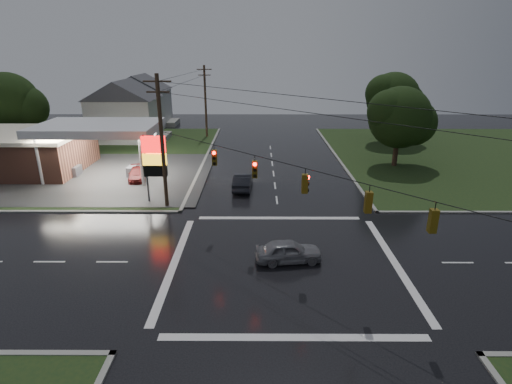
{
  "coord_description": "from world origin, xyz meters",
  "views": [
    {
      "loc": [
        -1.72,
        -22.32,
        12.84
      ],
      "look_at": [
        -1.84,
        4.84,
        3.0
      ],
      "focal_mm": 28.0,
      "sensor_mm": 36.0,
      "label": 1
    }
  ],
  "objects_px": {
    "house_near": "(125,110)",
    "tree_nw_behind": "(10,102)",
    "car_north": "(243,181)",
    "car_pump": "(137,174)",
    "utility_pole_nw": "(162,141)",
    "utility_pole_n": "(205,100)",
    "house_far": "(141,99)",
    "tree_ne_far": "(394,99)",
    "car_crossing": "(289,251)",
    "pylon_sign": "(155,158)",
    "gas_station": "(36,149)",
    "tree_ne_near": "(401,118)"
  },
  "relations": [
    {
      "from": "gas_station",
      "to": "house_near",
      "type": "relative_size",
      "value": 2.37
    },
    {
      "from": "gas_station",
      "to": "house_far",
      "type": "relative_size",
      "value": 2.37
    },
    {
      "from": "house_near",
      "to": "tree_nw_behind",
      "type": "xyz_separation_m",
      "value": [
        -12.89,
        -6.01,
        1.77
      ]
    },
    {
      "from": "pylon_sign",
      "to": "tree_nw_behind",
      "type": "xyz_separation_m",
      "value": [
        -23.34,
        19.49,
        2.17
      ]
    },
    {
      "from": "house_near",
      "to": "gas_station",
      "type": "bearing_deg",
      "value": -106.17
    },
    {
      "from": "house_far",
      "to": "tree_ne_near",
      "type": "distance_m",
      "value": 44.5
    },
    {
      "from": "tree_ne_far",
      "to": "car_north",
      "type": "xyz_separation_m",
      "value": [
        -20.29,
        -19.86,
        -5.4
      ]
    },
    {
      "from": "utility_pole_nw",
      "to": "car_pump",
      "type": "distance_m",
      "value": 10.08
    },
    {
      "from": "tree_ne_near",
      "to": "pylon_sign",
      "type": "bearing_deg",
      "value": -154.99
    },
    {
      "from": "car_north",
      "to": "car_pump",
      "type": "xyz_separation_m",
      "value": [
        -11.0,
        2.72,
        -0.18
      ]
    },
    {
      "from": "gas_station",
      "to": "house_far",
      "type": "distance_m",
      "value": 28.61
    },
    {
      "from": "pylon_sign",
      "to": "car_north",
      "type": "height_order",
      "value": "pylon_sign"
    },
    {
      "from": "utility_pole_n",
      "to": "car_pump",
      "type": "relative_size",
      "value": 2.53
    },
    {
      "from": "gas_station",
      "to": "pylon_sign",
      "type": "bearing_deg",
      "value": -31.22
    },
    {
      "from": "gas_station",
      "to": "utility_pole_n",
      "type": "bearing_deg",
      "value": 48.53
    },
    {
      "from": "utility_pole_nw",
      "to": "tree_ne_far",
      "type": "relative_size",
      "value": 1.12
    },
    {
      "from": "house_far",
      "to": "car_pump",
      "type": "relative_size",
      "value": 2.66
    },
    {
      "from": "utility_pole_n",
      "to": "tree_ne_near",
      "type": "relative_size",
      "value": 1.17
    },
    {
      "from": "tree_nw_behind",
      "to": "car_crossing",
      "type": "bearing_deg",
      "value": -41.19
    },
    {
      "from": "tree_ne_far",
      "to": "car_pump",
      "type": "height_order",
      "value": "tree_ne_far"
    },
    {
      "from": "gas_station",
      "to": "utility_pole_n",
      "type": "xyz_separation_m",
      "value": [
        16.18,
        18.3,
        2.92
      ]
    },
    {
      "from": "utility_pole_n",
      "to": "car_north",
      "type": "xyz_separation_m",
      "value": [
        6.36,
        -23.87,
        -4.69
      ]
    },
    {
      "from": "utility_pole_nw",
      "to": "tree_ne_near",
      "type": "xyz_separation_m",
      "value": [
        23.64,
        12.49,
        -0.16
      ]
    },
    {
      "from": "pylon_sign",
      "to": "tree_ne_far",
      "type": "height_order",
      "value": "tree_ne_far"
    },
    {
      "from": "utility_pole_nw",
      "to": "utility_pole_n",
      "type": "xyz_separation_m",
      "value": [
        0.0,
        28.5,
        -0.25
      ]
    },
    {
      "from": "pylon_sign",
      "to": "car_pump",
      "type": "relative_size",
      "value": 1.45
    },
    {
      "from": "gas_station",
      "to": "pylon_sign",
      "type": "height_order",
      "value": "pylon_sign"
    },
    {
      "from": "utility_pole_nw",
      "to": "house_near",
      "type": "distance_m",
      "value": 28.9
    },
    {
      "from": "pylon_sign",
      "to": "utility_pole_n",
      "type": "height_order",
      "value": "utility_pole_n"
    },
    {
      "from": "utility_pole_n",
      "to": "house_near",
      "type": "distance_m",
      "value": 11.67
    },
    {
      "from": "tree_ne_near",
      "to": "house_near",
      "type": "bearing_deg",
      "value": 158.24
    },
    {
      "from": "tree_nw_behind",
      "to": "house_far",
      "type": "bearing_deg",
      "value": 56.56
    },
    {
      "from": "house_near",
      "to": "tree_nw_behind",
      "type": "bearing_deg",
      "value": -155.02
    },
    {
      "from": "utility_pole_nw",
      "to": "house_far",
      "type": "relative_size",
      "value": 1.0
    },
    {
      "from": "utility_pole_nw",
      "to": "tree_nw_behind",
      "type": "bearing_deg",
      "value": 139.9
    },
    {
      "from": "house_near",
      "to": "tree_nw_behind",
      "type": "height_order",
      "value": "tree_nw_behind"
    },
    {
      "from": "utility_pole_nw",
      "to": "utility_pole_n",
      "type": "distance_m",
      "value": 28.5
    },
    {
      "from": "gas_station",
      "to": "house_near",
      "type": "xyz_separation_m",
      "value": [
        4.73,
        16.3,
        1.86
      ]
    },
    {
      "from": "tree_nw_behind",
      "to": "car_crossing",
      "type": "distance_m",
      "value": 45.64
    },
    {
      "from": "utility_pole_n",
      "to": "house_near",
      "type": "height_order",
      "value": "utility_pole_n"
    },
    {
      "from": "house_near",
      "to": "car_crossing",
      "type": "distance_m",
      "value": 41.81
    },
    {
      "from": "gas_station",
      "to": "tree_ne_far",
      "type": "bearing_deg",
      "value": 18.46
    },
    {
      "from": "house_far",
      "to": "tree_ne_far",
      "type": "height_order",
      "value": "tree_ne_far"
    },
    {
      "from": "utility_pole_n",
      "to": "house_near",
      "type": "relative_size",
      "value": 0.95
    },
    {
      "from": "utility_pole_nw",
      "to": "car_pump",
      "type": "bearing_deg",
      "value": 122.24
    },
    {
      "from": "pylon_sign",
      "to": "utility_pole_n",
      "type": "relative_size",
      "value": 0.57
    },
    {
      "from": "tree_ne_far",
      "to": "car_crossing",
      "type": "distance_m",
      "value": 38.22
    },
    {
      "from": "tree_ne_near",
      "to": "car_crossing",
      "type": "bearing_deg",
      "value": -122.46
    },
    {
      "from": "pylon_sign",
      "to": "tree_ne_far",
      "type": "relative_size",
      "value": 0.61
    },
    {
      "from": "tree_nw_behind",
      "to": "house_near",
      "type": "bearing_deg",
      "value": 24.98
    }
  ]
}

